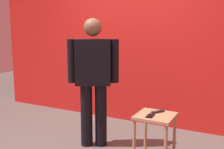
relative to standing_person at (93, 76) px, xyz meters
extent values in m
cube|color=red|center=(0.04, 1.15, 0.70)|extent=(5.29, 0.12, 3.24)
cylinder|color=black|center=(-0.08, -0.04, -0.51)|extent=(0.20, 0.20, 0.81)
cylinder|color=black|center=(0.08, 0.04, -0.51)|extent=(0.20, 0.20, 0.81)
cube|color=black|center=(0.00, 0.00, 0.18)|extent=(0.49, 0.40, 0.57)
cube|color=red|center=(-0.05, 0.10, 0.21)|extent=(0.11, 0.07, 0.48)
cube|color=silver|center=(-0.06, 0.11, 0.19)|extent=(0.04, 0.03, 0.44)
cylinder|color=black|center=(-0.24, -0.12, 0.19)|extent=(0.15, 0.15, 0.55)
cylinder|color=black|center=(0.24, 0.12, 0.19)|extent=(0.15, 0.15, 0.55)
sphere|color=brown|center=(0.00, 0.00, 0.61)|extent=(0.22, 0.22, 0.22)
cube|color=tan|center=(0.84, -0.04, -0.39)|extent=(0.42, 0.42, 0.03)
cylinder|color=tan|center=(0.66, -0.22, -0.66)|extent=(0.04, 0.04, 0.52)
cylinder|color=tan|center=(1.02, -0.22, -0.66)|extent=(0.04, 0.04, 0.52)
cylinder|color=tan|center=(0.66, 0.15, -0.66)|extent=(0.04, 0.04, 0.52)
cylinder|color=tan|center=(1.02, 0.15, -0.66)|extent=(0.04, 0.04, 0.52)
cube|color=black|center=(0.81, -0.12, -0.37)|extent=(0.08, 0.15, 0.01)
cube|color=black|center=(0.84, 0.06, -0.36)|extent=(0.13, 0.17, 0.02)
camera|label=1|loc=(1.77, -2.89, 0.59)|focal=43.47mm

